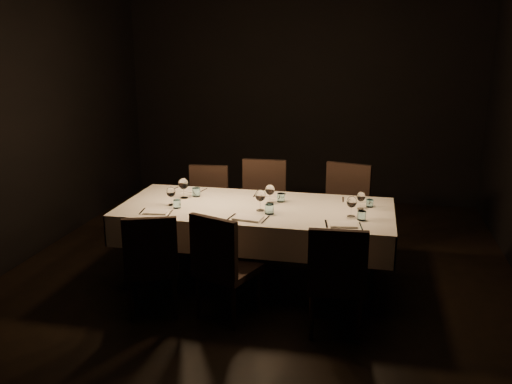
% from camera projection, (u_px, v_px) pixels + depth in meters
% --- Properties ---
extents(room, '(5.01, 6.01, 3.01)m').
position_uv_depth(room, '(256.00, 128.00, 4.84)').
color(room, black).
rests_on(room, ground).
extents(dining_table, '(2.52, 1.12, 0.76)m').
position_uv_depth(dining_table, '(256.00, 214.00, 5.06)').
color(dining_table, black).
rests_on(dining_table, ground).
extents(chair_near_left, '(0.56, 0.56, 0.90)m').
position_uv_depth(chair_near_left, '(152.00, 260.00, 4.47)').
color(chair_near_left, black).
rests_on(chair_near_left, ground).
extents(place_setting_near_left, '(0.32, 0.40, 0.17)m').
position_uv_depth(place_setting_near_left, '(168.00, 201.00, 4.97)').
color(place_setting_near_left, white).
rests_on(place_setting_near_left, dining_table).
extents(chair_near_center, '(0.57, 0.57, 0.92)m').
position_uv_depth(chair_near_center, '(222.00, 262.00, 4.40)').
color(chair_near_center, black).
rests_on(chair_near_center, ground).
extents(place_setting_near_center, '(0.37, 0.42, 0.20)m').
position_uv_depth(place_setting_near_center, '(259.00, 205.00, 4.80)').
color(place_setting_near_center, white).
rests_on(place_setting_near_center, dining_table).
extents(chair_near_right, '(0.47, 0.47, 0.92)m').
position_uv_depth(chair_near_right, '(337.00, 276.00, 4.15)').
color(chair_near_right, black).
rests_on(chair_near_right, ground).
extents(place_setting_near_right, '(0.35, 0.41, 0.19)m').
position_uv_depth(place_setting_near_right, '(352.00, 212.00, 4.63)').
color(place_setting_near_right, white).
rests_on(place_setting_near_right, dining_table).
extents(chair_far_left, '(0.47, 0.47, 0.91)m').
position_uv_depth(chair_far_left, '(207.00, 203.00, 6.03)').
color(chair_far_left, black).
rests_on(chair_far_left, ground).
extents(place_setting_far_left, '(0.38, 0.42, 0.20)m').
position_uv_depth(place_setting_far_left, '(188.00, 188.00, 5.37)').
color(place_setting_far_left, white).
rests_on(place_setting_far_left, dining_table).
extents(chair_far_center, '(0.50, 0.50, 1.00)m').
position_uv_depth(chair_far_center, '(263.00, 203.00, 5.90)').
color(chair_far_center, black).
rests_on(chair_far_center, ground).
extents(place_setting_far_center, '(0.34, 0.41, 0.19)m').
position_uv_depth(place_setting_far_center, '(272.00, 193.00, 5.20)').
color(place_setting_far_center, white).
rests_on(place_setting_far_center, dining_table).
extents(chair_far_right, '(0.59, 0.59, 1.00)m').
position_uv_depth(chair_far_right, '(344.00, 208.00, 5.72)').
color(chair_far_right, black).
rests_on(chair_far_right, ground).
extents(place_setting_far_right, '(0.30, 0.39, 0.16)m').
position_uv_depth(place_setting_far_right, '(362.00, 199.00, 5.03)').
color(place_setting_far_right, white).
rests_on(place_setting_far_right, dining_table).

